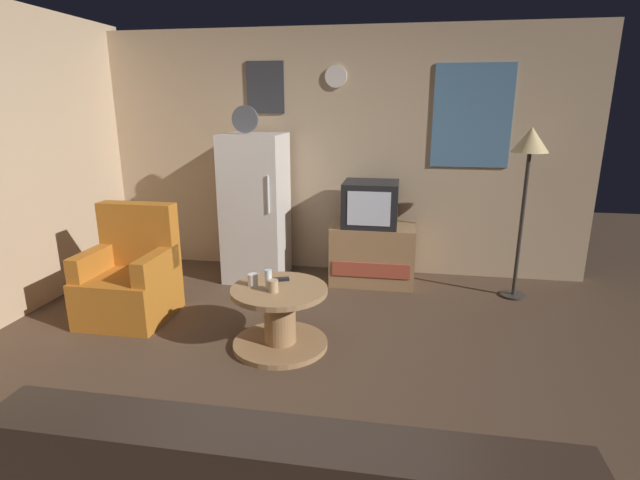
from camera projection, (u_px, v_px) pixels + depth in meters
The scene contains 12 objects.
ground_plane at pixel (284, 386), 3.18m from camera, with size 12.00×12.00×0.00m, color #4C3828.
wall_with_art at pixel (338, 153), 5.16m from camera, with size 5.20×0.12×2.54m.
fridge at pixel (256, 207), 4.99m from camera, with size 0.60×0.62×1.77m.
tv_stand at pixel (373, 254), 4.98m from camera, with size 0.84×0.53×0.60m.
crt_tv at pixel (371, 204), 4.84m from camera, with size 0.54×0.51×0.44m.
standing_lamp at pixel (529, 154), 4.30m from camera, with size 0.32×0.32×1.59m.
coffee_table at pixel (280, 317), 3.64m from camera, with size 0.72×0.72×0.48m.
wine_glass at pixel (268, 280), 3.53m from camera, with size 0.05×0.05×0.15m, color silver.
mug_ceramic_white at pixel (253, 280), 3.61m from camera, with size 0.08×0.08×0.09m, color silver.
mug_ceramic_tan at pixel (273, 286), 3.49m from camera, with size 0.08×0.08×0.09m, color tan.
remote_control at pixel (279, 279), 3.72m from camera, with size 0.15×0.04×0.02m, color black.
armchair at pixel (131, 279), 4.16m from camera, with size 0.68×0.68×0.96m.
Camera 1 is at (0.71, -2.72, 1.79)m, focal length 27.21 mm.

